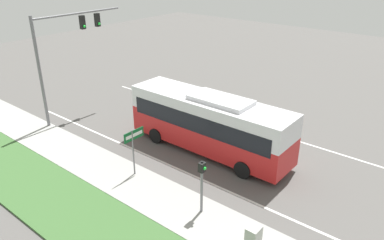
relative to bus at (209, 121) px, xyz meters
The scene contains 9 objects.
ground_plane 3.04m from the bus, 67.32° to the right, with size 80.00×80.00×0.00m, color #565451.
sidewalk 6.02m from the bus, 157.72° to the right, with size 2.80×80.00×0.12m.
lane_divider_near 3.96m from the bus, 141.15° to the right, with size 0.14×30.00×0.01m.
lane_divider_far 5.36m from the bus, 25.71° to the right, with size 0.14×30.00×0.01m.
bus is the anchor object (origin of this frame).
signal_gantry 11.04m from the bus, 101.98° to the left, with size 6.83×0.41×7.33m.
pedestrian_signal 5.85m from the bus, 146.25° to the right, with size 0.28×0.34×2.64m.
street_sign 4.75m from the bus, 162.97° to the left, with size 1.31×0.08×2.66m.
utility_cabinet 8.45m from the bus, 131.30° to the right, with size 0.58×0.48×1.10m.
Camera 1 is at (-16.65, -9.38, 10.81)m, focal length 35.00 mm.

